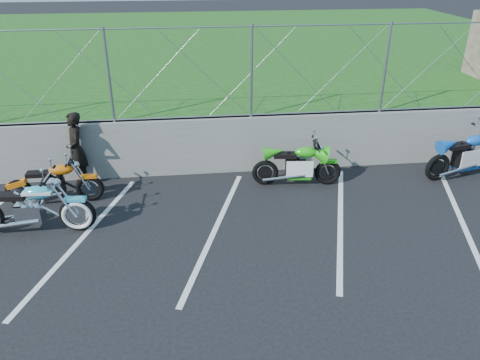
{
  "coord_description": "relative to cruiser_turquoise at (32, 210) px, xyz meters",
  "views": [
    {
      "loc": [
        -0.43,
        -6.43,
        4.67
      ],
      "look_at": [
        0.49,
        1.3,
        0.82
      ],
      "focal_mm": 35.0,
      "sensor_mm": 36.0,
      "label": 1
    }
  ],
  "objects": [
    {
      "name": "retaining_wall",
      "position": [
        3.29,
        2.22,
        0.19
      ],
      "size": [
        30.0,
        0.22,
        1.3
      ],
      "primitive_type": "cube",
      "color": "slate",
      "rests_on": "ground"
    },
    {
      "name": "cruiser_turquoise",
      "position": [
        0.0,
        0.0,
        0.0
      ],
      "size": [
        2.31,
        0.73,
        1.15
      ],
      "rotation": [
        0.0,
        0.0,
        -0.06
      ],
      "color": "black",
      "rests_on": "ground"
    },
    {
      "name": "person_standing",
      "position": [
        0.47,
        1.92,
        0.36
      ],
      "size": [
        0.55,
        0.69,
        1.63
      ],
      "primitive_type": "imported",
      "rotation": [
        0.0,
        0.0,
        -1.27
      ],
      "color": "black",
      "rests_on": "ground"
    },
    {
      "name": "chain_link_fence",
      "position": [
        3.29,
        2.22,
        1.84
      ],
      "size": [
        28.0,
        0.03,
        2.0
      ],
      "color": "gray",
      "rests_on": "retaining_wall"
    },
    {
      "name": "naked_orange",
      "position": [
        0.16,
        1.08,
        -0.05
      ],
      "size": [
        1.95,
        0.66,
        0.97
      ],
      "rotation": [
        0.0,
        0.0,
        0.02
      ],
      "color": "black",
      "rests_on": "ground"
    },
    {
      "name": "ground",
      "position": [
        3.29,
        -1.28,
        -0.46
      ],
      "size": [
        90.0,
        90.0,
        0.0
      ],
      "primitive_type": "plane",
      "color": "black",
      "rests_on": "ground"
    },
    {
      "name": "sportbike_green",
      "position": [
        5.21,
        1.32,
        -0.03
      ],
      "size": [
        1.95,
        0.69,
        1.01
      ],
      "rotation": [
        0.0,
        0.0,
        -0.11
      ],
      "color": "black",
      "rests_on": "ground"
    },
    {
      "name": "parking_lines",
      "position": [
        4.49,
        -0.28,
        -0.46
      ],
      "size": [
        18.29,
        4.31,
        0.01
      ],
      "color": "silver",
      "rests_on": "ground"
    },
    {
      "name": "grass_field",
      "position": [
        3.29,
        12.22,
        0.19
      ],
      "size": [
        30.0,
        20.0,
        1.3
      ],
      "primitive_type": "cube",
      "color": "#194A13",
      "rests_on": "ground"
    },
    {
      "name": "sportbike_blue",
      "position": [
        9.11,
        1.33,
        0.01
      ],
      "size": [
        2.09,
        0.74,
        1.1
      ],
      "rotation": [
        0.0,
        0.0,
        0.22
      ],
      "color": "black",
      "rests_on": "ground"
    }
  ]
}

